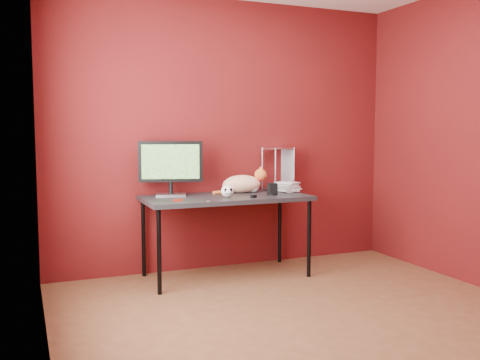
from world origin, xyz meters
name	(u,v)px	position (x,y,z in m)	size (l,w,h in m)	color
room	(319,115)	(0.00, 0.00, 1.45)	(3.52, 3.52, 2.61)	brown
desk	(226,201)	(-0.15, 1.37, 0.70)	(1.50, 0.70, 0.75)	black
monitor	(171,166)	(-0.62, 1.54, 1.03)	(0.56, 0.25, 0.50)	#B6B6BB
cat	(242,184)	(0.08, 1.54, 0.84)	(0.54, 0.26, 0.25)	orange
skull_mug	(227,191)	(-0.18, 1.26, 0.81)	(0.11, 0.12, 0.11)	white
speaker	(272,190)	(0.27, 1.27, 0.80)	(0.10, 0.10, 0.11)	black
book_stack	(281,138)	(0.45, 1.45, 1.28)	(0.24, 0.26, 1.05)	beige
wire_rack	(278,169)	(0.51, 1.63, 0.96)	(0.29, 0.26, 0.42)	#B6B6BB
pocket_knife	(178,200)	(-0.65, 1.19, 0.76)	(0.08, 0.02, 0.02)	#9B190B
black_gadget	(253,196)	(0.03, 1.15, 0.76)	(0.05, 0.03, 0.03)	black
washer	(209,201)	(-0.42, 1.08, 0.75)	(0.04, 0.04, 0.00)	#B6B6BB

